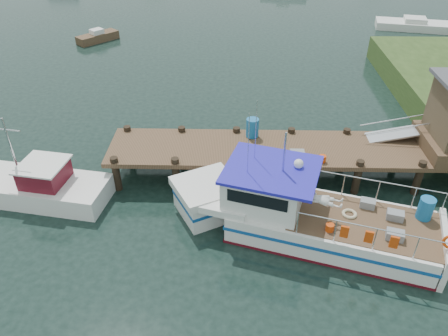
{
  "coord_description": "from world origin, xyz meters",
  "views": [
    {
      "loc": [
        -0.65,
        -16.04,
        11.28
      ],
      "look_at": [
        -1.0,
        -1.5,
        1.3
      ],
      "focal_mm": 35.0,
      "sensor_mm": 36.0,
      "label": 1
    }
  ],
  "objects_px": {
    "work_boat": "(31,185)",
    "moored_c": "(414,25)",
    "dock": "(405,131)",
    "moored_rowboat": "(98,37)",
    "lobster_boat": "(298,213)"
  },
  "relations": [
    {
      "from": "work_boat",
      "to": "moored_rowboat",
      "type": "height_order",
      "value": "work_boat"
    },
    {
      "from": "moored_rowboat",
      "to": "lobster_boat",
      "type": "bearing_deg",
      "value": -75.17
    },
    {
      "from": "dock",
      "to": "moored_rowboat",
      "type": "xyz_separation_m",
      "value": [
        -17.97,
        17.97,
        -1.89
      ]
    },
    {
      "from": "dock",
      "to": "moored_c",
      "type": "relative_size",
      "value": 2.55
    },
    {
      "from": "work_boat",
      "to": "moored_c",
      "type": "xyz_separation_m",
      "value": [
        23.51,
        23.66,
        -0.21
      ]
    },
    {
      "from": "moored_rowboat",
      "to": "moored_c",
      "type": "height_order",
      "value": "moored_c"
    },
    {
      "from": "lobster_boat",
      "to": "moored_c",
      "type": "distance_m",
      "value": 28.57
    },
    {
      "from": "lobster_boat",
      "to": "work_boat",
      "type": "xyz_separation_m",
      "value": [
        -10.66,
        1.85,
        -0.32
      ]
    },
    {
      "from": "work_boat",
      "to": "moored_c",
      "type": "height_order",
      "value": "work_boat"
    },
    {
      "from": "lobster_boat",
      "to": "moored_c",
      "type": "relative_size",
      "value": 1.56
    },
    {
      "from": "lobster_boat",
      "to": "work_boat",
      "type": "relative_size",
      "value": 1.46
    },
    {
      "from": "work_boat",
      "to": "moored_c",
      "type": "distance_m",
      "value": 33.35
    },
    {
      "from": "lobster_boat",
      "to": "work_boat",
      "type": "bearing_deg",
      "value": -172.94
    },
    {
      "from": "dock",
      "to": "moored_rowboat",
      "type": "bearing_deg",
      "value": 135.0
    },
    {
      "from": "dock",
      "to": "moored_c",
      "type": "height_order",
      "value": "dock"
    }
  ]
}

